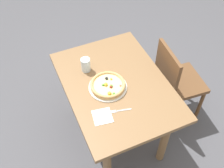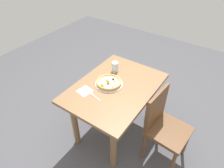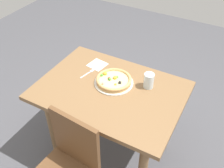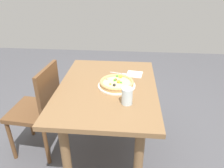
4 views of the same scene
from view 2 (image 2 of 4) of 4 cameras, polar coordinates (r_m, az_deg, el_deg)
name	(u,v)px [view 2 (image 2 of 4)]	position (r m, az deg, el deg)	size (l,w,h in m)	color
ground_plane	(115,129)	(2.74, 0.73, -12.58)	(6.00, 6.00, 0.00)	#4C4C51
dining_table	(115,95)	(2.30, 0.86, -3.10)	(1.12, 0.81, 0.73)	olive
chair_near	(164,125)	(2.21, 14.60, -11.33)	(0.43, 0.43, 0.88)	brown
plate	(109,84)	(2.24, -0.88, -0.01)	(0.31, 0.31, 0.01)	silver
pizza	(109,82)	(2.23, -0.90, 0.49)	(0.28, 0.28, 0.05)	tan
fork	(94,96)	(2.11, -5.13, -3.36)	(0.05, 0.16, 0.00)	silver
drinking_glass	(115,67)	(2.42, 0.87, 4.93)	(0.08, 0.08, 0.12)	silver
napkin	(85,91)	(2.18, -7.78, -2.00)	(0.14, 0.14, 0.00)	white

